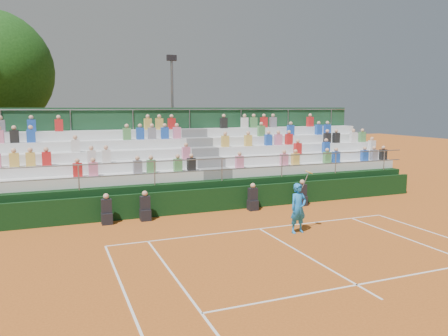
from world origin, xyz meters
name	(u,v)px	position (x,y,z in m)	size (l,w,h in m)	color
ground	(259,229)	(0.00, 0.00, 0.00)	(90.00, 90.00, 0.00)	#B85B1E
courtside_wall	(227,199)	(0.00, 3.20, 0.50)	(20.00, 0.15, 1.00)	black
line_officials	(207,203)	(-1.05, 2.75, 0.48)	(9.00, 0.40, 1.19)	black
grandstand	(202,175)	(0.00, 6.44, 1.07)	(20.00, 5.20, 4.40)	black
tennis_player	(298,208)	(1.06, -0.93, 0.89)	(0.87, 0.49, 2.22)	blue
floodlight_mast	(172,106)	(0.27, 12.91, 4.47)	(0.60, 0.25, 7.62)	gray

